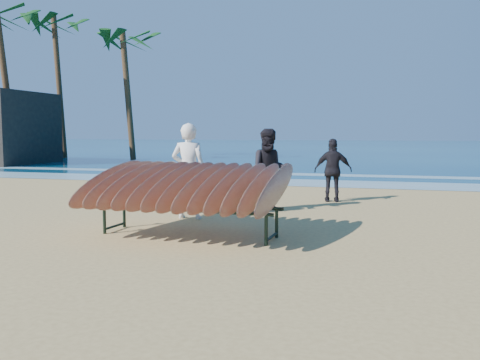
# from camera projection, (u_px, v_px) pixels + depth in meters

# --- Properties ---
(ground) EXTENTS (120.00, 120.00, 0.00)m
(ground) POSITION_uv_depth(u_px,v_px,m) (227.00, 243.00, 8.24)
(ground) COLOR tan
(ground) RESTS_ON ground
(ocean) EXTENTS (160.00, 160.00, 0.00)m
(ocean) POSITION_uv_depth(u_px,v_px,m) (362.00, 147.00, 60.94)
(ocean) COLOR navy
(ocean) RESTS_ON ground
(foam_near) EXTENTS (160.00, 160.00, 0.00)m
(foam_near) POSITION_uv_depth(u_px,v_px,m) (311.00, 183.00, 17.82)
(foam_near) COLOR white
(foam_near) RESTS_ON ground
(foam_far) EXTENTS (160.00, 160.00, 0.00)m
(foam_far) POSITION_uv_depth(u_px,v_px,m) (322.00, 175.00, 21.18)
(foam_far) COLOR white
(foam_far) RESTS_ON ground
(surfboard_rack) EXTENTS (3.29, 2.69, 1.38)m
(surfboard_rack) POSITION_uv_depth(u_px,v_px,m) (189.00, 186.00, 8.71)
(surfboard_rack) COLOR black
(surfboard_rack) RESTS_ON ground
(person_white) EXTENTS (0.76, 0.54, 1.97)m
(person_white) POSITION_uv_depth(u_px,v_px,m) (189.00, 171.00, 10.47)
(person_white) COLOR white
(person_white) RESTS_ON ground
(person_dark_a) EXTENTS (1.08, 0.95, 1.87)m
(person_dark_a) POSITION_uv_depth(u_px,v_px,m) (270.00, 170.00, 11.49)
(person_dark_a) COLOR black
(person_dark_a) RESTS_ON ground
(person_dark_b) EXTENTS (0.99, 0.51, 1.62)m
(person_dark_b) POSITION_uv_depth(u_px,v_px,m) (333.00, 170.00, 13.01)
(person_dark_b) COLOR black
(person_dark_b) RESTS_ON ground
(palm_left) EXTENTS (5.20, 5.20, 9.02)m
(palm_left) POSITION_uv_depth(u_px,v_px,m) (3.00, 19.00, 28.65)
(palm_left) COLOR brown
(palm_left) RESTS_ON ground
(palm_mid) EXTENTS (5.20, 5.20, 8.09)m
(palm_mid) POSITION_uv_depth(u_px,v_px,m) (127.00, 43.00, 30.96)
(palm_mid) COLOR brown
(palm_mid) RESTS_ON ground
(palm_right) EXTENTS (5.20, 5.20, 9.62)m
(palm_right) POSITION_uv_depth(u_px,v_px,m) (57.00, 28.00, 33.74)
(palm_right) COLOR brown
(palm_right) RESTS_ON ground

